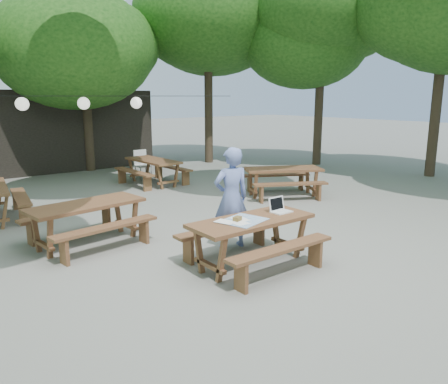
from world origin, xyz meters
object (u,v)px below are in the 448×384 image
(picnic_table_nw, at_px, (87,223))
(woman, at_px, (231,198))
(main_picnic_table, at_px, (251,241))
(plastic_chair, at_px, (143,170))

(picnic_table_nw, bearing_deg, woman, -47.96)
(woman, bearing_deg, main_picnic_table, 86.05)
(woman, bearing_deg, plastic_chair, -90.73)
(main_picnic_table, xyz_separation_m, plastic_chair, (2.15, 7.77, -0.13))
(woman, distance_m, plastic_chair, 7.18)
(main_picnic_table, distance_m, plastic_chair, 8.06)
(main_picnic_table, relative_size, picnic_table_nw, 0.96)
(picnic_table_nw, height_order, woman, woman)
(main_picnic_table, relative_size, woman, 1.14)
(main_picnic_table, height_order, picnic_table_nw, same)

